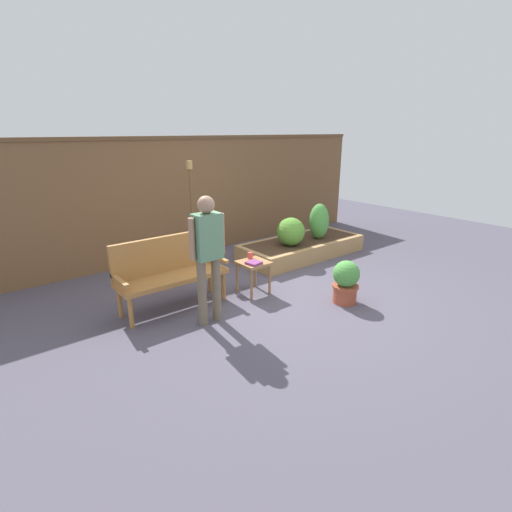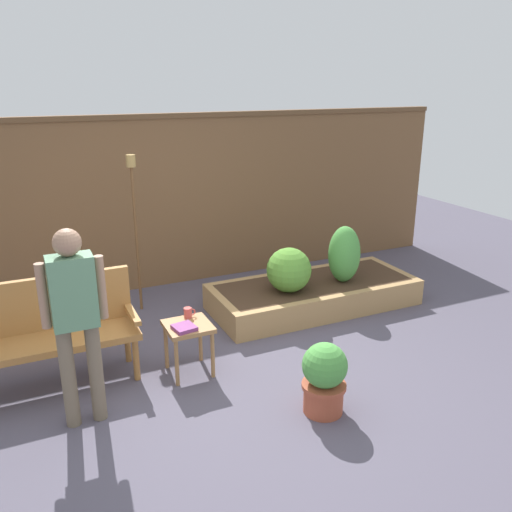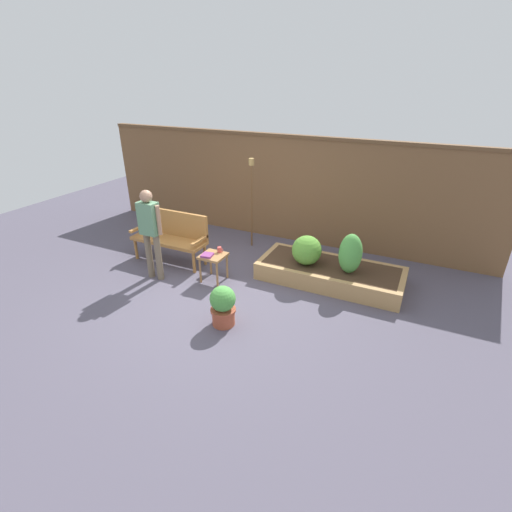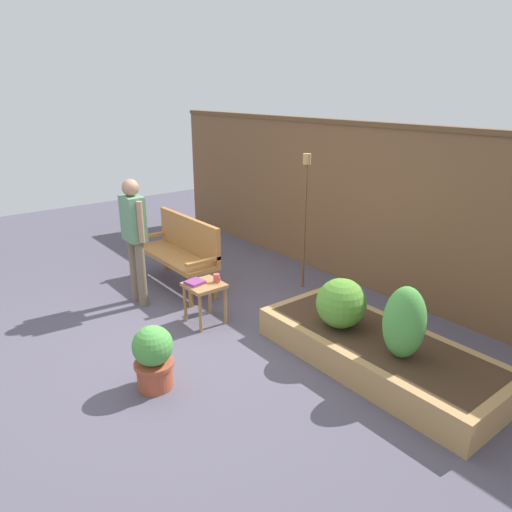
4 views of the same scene
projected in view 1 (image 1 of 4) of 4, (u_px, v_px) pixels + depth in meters
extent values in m
plane|color=#514C5B|center=(283.00, 295.00, 5.54)|extent=(14.00, 14.00, 0.00)
cube|color=brown|center=(190.00, 198.00, 7.14)|extent=(8.40, 0.10, 2.10)
cube|color=brown|center=(187.00, 137.00, 6.81)|extent=(8.40, 0.14, 0.06)
cylinder|color=#A87038|center=(210.00, 279.00, 5.59)|extent=(0.06, 0.06, 0.40)
cylinder|color=#A87038|center=(224.00, 286.00, 5.33)|extent=(0.06, 0.06, 0.40)
cylinder|color=#A87038|center=(120.00, 303.00, 4.81)|extent=(0.06, 0.06, 0.40)
cylinder|color=#A87038|center=(131.00, 313.00, 4.55)|extent=(0.06, 0.06, 0.40)
cube|color=#A87038|center=(173.00, 278.00, 5.00)|extent=(1.44, 0.48, 0.06)
cube|color=#A87038|center=(164.00, 254.00, 5.07)|extent=(1.44, 0.06, 0.48)
cube|color=#A87038|center=(119.00, 281.00, 4.55)|extent=(0.06, 0.48, 0.04)
cube|color=#A87038|center=(218.00, 258.00, 5.37)|extent=(0.06, 0.48, 0.04)
cylinder|color=#9E7042|center=(255.00, 273.00, 5.75)|extent=(0.04, 0.04, 0.44)
cylinder|color=#9E7042|center=(270.00, 279.00, 5.51)|extent=(0.04, 0.04, 0.44)
cylinder|color=#9E7042|center=(237.00, 278.00, 5.56)|extent=(0.04, 0.04, 0.44)
cylinder|color=#9E7042|center=(251.00, 285.00, 5.31)|extent=(0.04, 0.04, 0.44)
cube|color=#9E7042|center=(253.00, 263.00, 5.46)|extent=(0.40, 0.40, 0.04)
cylinder|color=#CC4C47|center=(250.00, 256.00, 5.56)|extent=(0.07, 0.07, 0.09)
torus|color=#CC4C47|center=(252.00, 255.00, 5.59)|extent=(0.07, 0.01, 0.07)
cube|color=#7F3875|center=(254.00, 263.00, 5.35)|extent=(0.21, 0.21, 0.03)
cylinder|color=#A84C33|center=(345.00, 295.00, 5.27)|extent=(0.32, 0.32, 0.22)
cylinder|color=#A84C33|center=(345.00, 286.00, 5.23)|extent=(0.36, 0.36, 0.04)
sphere|color=#4C9942|center=(346.00, 274.00, 5.17)|extent=(0.36, 0.36, 0.36)
cube|color=#AD8451|center=(320.00, 254.00, 6.89)|extent=(2.40, 0.09, 0.30)
cube|color=#AD8451|center=(285.00, 242.00, 7.56)|extent=(2.40, 0.09, 0.30)
cube|color=#AD8451|center=(253.00, 260.00, 6.54)|extent=(0.09, 0.82, 0.30)
cube|color=#AD8451|center=(342.00, 238.00, 7.91)|extent=(0.09, 0.82, 0.30)
cube|color=#422D1E|center=(302.00, 248.00, 7.22)|extent=(2.22, 0.82, 0.30)
cylinder|color=brown|center=(290.00, 244.00, 6.85)|extent=(0.04, 0.04, 0.06)
sphere|color=#569333|center=(291.00, 232.00, 6.78)|extent=(0.50, 0.50, 0.50)
cylinder|color=brown|center=(318.00, 237.00, 7.27)|extent=(0.04, 0.04, 0.06)
ellipsoid|color=#4C9942|center=(319.00, 221.00, 7.18)|extent=(0.37, 0.37, 0.66)
cylinder|color=brown|center=(192.00, 219.00, 6.49)|extent=(0.03, 0.03, 1.65)
cylinder|color=#AD894C|center=(189.00, 165.00, 6.21)|extent=(0.10, 0.10, 0.13)
cylinder|color=#70604C|center=(216.00, 289.00, 4.70)|extent=(0.11, 0.11, 0.82)
cylinder|color=#70604C|center=(202.00, 293.00, 4.58)|extent=(0.11, 0.11, 0.82)
cube|color=#5B8966|center=(207.00, 236.00, 4.43)|extent=(0.32, 0.20, 0.54)
cylinder|color=#9E755B|center=(222.00, 234.00, 4.55)|extent=(0.07, 0.07, 0.49)
cylinder|color=#9E755B|center=(192.00, 239.00, 4.31)|extent=(0.07, 0.07, 0.49)
sphere|color=#9E755B|center=(206.00, 205.00, 4.31)|extent=(0.20, 0.20, 0.20)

